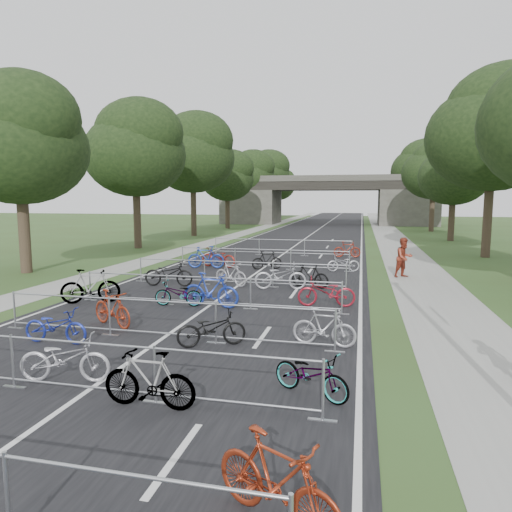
{
  "coord_description": "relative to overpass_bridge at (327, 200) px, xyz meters",
  "views": [
    {
      "loc": [
        5.16,
        -3.81,
        3.76
      ],
      "look_at": [
        0.39,
        16.78,
        1.1
      ],
      "focal_mm": 32.0,
      "sensor_mm": 36.0,
      "label": 1
    }
  ],
  "objects": [
    {
      "name": "bike_22",
      "position": [
        0.29,
        -45.21,
        -3.04
      ],
      "size": [
        1.68,
        1.09,
        0.98
      ],
      "primitive_type": "imported",
      "rotation": [
        0.0,
        0.0,
        1.99
      ],
      "color": "black",
      "rests_on": "ground"
    },
    {
      "name": "tree_right_3",
      "position": [
        13.11,
        -13.07,
        3.39
      ],
      "size": [
        7.17,
        7.17,
        10.93
      ],
      "color": "#33261C",
      "rests_on": "ground"
    },
    {
      "name": "bike_18",
      "position": [
        1.92,
        -50.36,
        -2.97
      ],
      "size": [
        2.24,
        1.13,
        1.13
      ],
      "primitive_type": "imported",
      "rotation": [
        0.0,
        0.0,
        1.76
      ],
      "color": "#A5A5AD",
      "rests_on": "ground"
    },
    {
      "name": "tree_right_2",
      "position": [
        13.11,
        -25.07,
        2.41
      ],
      "size": [
        6.16,
        6.16,
        9.39
      ],
      "color": "#33261C",
      "rests_on": "ground"
    },
    {
      "name": "barrier_row_2",
      "position": [
        0.0,
        -57.8,
        -2.99
      ],
      "size": [
        9.7,
        0.08,
        1.1
      ],
      "color": "#A1A4A9",
      "rests_on": "ground"
    },
    {
      "name": "bike_7",
      "position": [
        4.3,
        -60.47,
        -3.1
      ],
      "size": [
        1.74,
        1.29,
        0.87
      ],
      "primitive_type": "imported",
      "rotation": [
        0.0,
        0.0,
        1.09
      ],
      "color": "#A1A4A9",
      "rests_on": "ground"
    },
    {
      "name": "bike_21",
      "position": [
        -2.5,
        -45.0,
        -2.99
      ],
      "size": [
        2.18,
        1.14,
        1.09
      ],
      "primitive_type": "imported",
      "rotation": [
        0.0,
        0.0,
        4.5
      ],
      "color": "maroon",
      "rests_on": "ground"
    },
    {
      "name": "bike_23",
      "position": [
        4.3,
        -45.01,
        -3.09
      ],
      "size": [
        1.78,
        1.04,
        0.88
      ],
      "primitive_type": "imported",
      "rotation": [
        0.0,
        0.0,
        5.0
      ],
      "color": "#BABAC2",
      "rests_on": "ground"
    },
    {
      "name": "bike_15",
      "position": [
        4.03,
        -53.05,
        -3.01
      ],
      "size": [
        2.07,
        0.95,
        1.05
      ],
      "primitive_type": "imported",
      "rotation": [
        0.0,
        0.0,
        4.84
      ],
      "color": "maroon",
      "rests_on": "ground"
    },
    {
      "name": "tree_right_4",
      "position": [
        13.11,
        -1.07,
        4.37
      ],
      "size": [
        8.18,
        8.18,
        12.47
      ],
      "color": "#33261C",
      "rests_on": "ground"
    },
    {
      "name": "bike_20",
      "position": [
        -3.02,
        -45.55,
        -2.93
      ],
      "size": [
        2.07,
        0.81,
        1.21
      ],
      "primitive_type": "imported",
      "rotation": [
        0.0,
        0.0,
        4.84
      ],
      "color": "#1B3597",
      "rests_on": "ground"
    },
    {
      "name": "tree_left_2",
      "position": [
        -11.39,
        -25.07,
        4.58
      ],
      "size": [
        8.4,
        8.4,
        12.81
      ],
      "color": "#33261C",
      "rests_on": "ground"
    },
    {
      "name": "barrier_row_3",
      "position": [
        0.0,
        -54.0,
        -2.99
      ],
      "size": [
        9.7,
        0.08,
        1.1
      ],
      "color": "#A1A4A9",
      "rests_on": "ground"
    },
    {
      "name": "road",
      "position": [
        0.0,
        -15.0,
        -3.53
      ],
      "size": [
        11.0,
        140.0,
        0.01
      ],
      "primitive_type": "cube",
      "color": "black",
      "rests_on": "ground"
    },
    {
      "name": "tree_left_0",
      "position": [
        -11.39,
        -49.07,
        2.96
      ],
      "size": [
        6.72,
        6.72,
        10.25
      ],
      "color": "#33261C",
      "rests_on": "ground"
    },
    {
      "name": "bike_9",
      "position": [
        -1.94,
        -56.99,
        -2.99
      ],
      "size": [
        1.84,
        1.27,
        1.08
      ],
      "primitive_type": "imported",
      "rotation": [
        0.0,
        0.0,
        1.1
      ],
      "color": "maroon",
      "rests_on": "ground"
    },
    {
      "name": "tree_left_1",
      "position": [
        -11.39,
        -37.07,
        3.77
      ],
      "size": [
        7.56,
        7.56,
        11.53
      ],
      "color": "#33261C",
      "rests_on": "ground"
    },
    {
      "name": "barrier_row_4",
      "position": [
        0.0,
        -50.0,
        -2.99
      ],
      "size": [
        9.7,
        0.08,
        1.1
      ],
      "color": "#A1A4A9",
      "rests_on": "ground"
    },
    {
      "name": "tree_right_6",
      "position": [
        13.11,
        22.93,
        3.39
      ],
      "size": [
        7.17,
        7.17,
        10.93
      ],
      "color": "#33261C",
      "rests_on": "ground"
    },
    {
      "name": "tree_right_5",
      "position": [
        13.11,
        10.93,
        2.41
      ],
      "size": [
        6.16,
        6.16,
        9.39
      ],
      "color": "#33261C",
      "rests_on": "ground"
    },
    {
      "name": "bike_5",
      "position": [
        -0.71,
        -60.91,
        -3.04
      ],
      "size": [
        1.97,
        1.02,
        0.99
      ],
      "primitive_type": "imported",
      "rotation": [
        0.0,
        0.0,
        1.77
      ],
      "color": "#B1B0B8",
      "rests_on": "ground"
    },
    {
      "name": "tree_left_4",
      "position": [
        -11.39,
        -1.07,
        3.77
      ],
      "size": [
        7.56,
        7.56,
        11.53
      ],
      "color": "#33261C",
      "rests_on": "ground"
    },
    {
      "name": "pedestrian_b",
      "position": [
        7.18,
        -46.14,
        -2.58
      ],
      "size": [
        1.18,
        1.13,
        1.91
      ],
      "primitive_type": "imported",
      "rotation": [
        0.0,
        0.0,
        0.62
      ],
      "color": "maroon",
      "rests_on": "ground"
    },
    {
      "name": "bike_12",
      "position": [
        -4.3,
        -54.44,
        -2.91
      ],
      "size": [
        2.13,
        1.41,
        1.25
      ],
      "primitive_type": "imported",
      "rotation": [
        0.0,
        0.0,
        2.01
      ],
      "color": "#A1A4A9",
      "rests_on": "ground"
    },
    {
      "name": "bike_17",
      "position": [
        -0.31,
        -50.09,
        -3.0
      ],
      "size": [
        1.8,
        1.21,
        1.06
      ],
      "primitive_type": "imported",
      "rotation": [
        0.0,
        0.0,
        1.12
      ],
      "color": "#9E9DA4",
      "rests_on": "ground"
    },
    {
      "name": "bike_10",
      "position": [
        1.5,
        -58.06,
        -3.07
      ],
      "size": [
        1.86,
        1.38,
        0.93
      ],
      "primitive_type": "imported",
      "rotation": [
        0.0,
        0.0,
        2.05
      ],
      "color": "black",
      "rests_on": "ground"
    },
    {
      "name": "bike_8",
      "position": [
        -2.54,
        -58.74,
        -3.07
      ],
      "size": [
        1.79,
        0.68,
        0.93
      ],
      "primitive_type": "imported",
      "rotation": [
        0.0,
        0.0,
        1.61
      ],
      "color": "navy",
      "rests_on": "ground"
    },
    {
      "name": "bike_3",
      "position": [
        4.3,
        -64.05,
        -2.98
      ],
      "size": [
        1.86,
        1.33,
        1.1
      ],
      "primitive_type": "imported",
      "rotation": [
        0.0,
        0.0,
        1.07
      ],
      "color": "maroon",
      "rests_on": "ground"
    },
    {
      "name": "bike_16",
      "position": [
        -2.89,
        -50.78,
        -2.98
      ],
      "size": [
        2.18,
        0.97,
        1.11
      ],
      "primitive_type": "imported",
      "rotation": [
        0.0,
        0.0,
        1.68
      ],
      "color": "black",
      "rests_on": "ground"
    },
    {
      "name": "overpass_bridge",
      "position": [
        0.0,
        0.0,
        0.0
      ],
      "size": [
        31.0,
        8.0,
        7.05
      ],
      "color": "#413F3A",
      "rests_on": "ground"
    },
    {
      "name": "bike_27",
      "position": [
        4.3,
        -39.11,
        -3.02
      ],
      "size": [
        1.74,
        0.61,
        1.03
      ],
      "primitive_type": "imported",
      "rotation": [
        0.0,
        0.0,
        1.65
      ],
      "color": "maroon",
      "rests_on": "ground"
    },
    {
      "name": "bike_14",
      "position": [
        0.14,
        -54.09,
        -2.92
      ],
      "size": [
        2.06,
        0.69,
        1.22
      ],
      "primitive_type": "imported",
      "rotation": [
        0.0,
        0.0,
        1.51
      ],
      "color": "#1C339E",
      "rests_on": "ground"
    },
    {
      "name": "barrier_row_6",
      "position": [
        0.0,
        -39.0,
        -2.99
      ],
      "size": [
        9.7,
        0.08,
        1.1
      ],
      "color": "#A1A4A9",
      "rests_on": "ground"
    },
    {
      "name": "bike_19",
      "position": [
        3.08,
        -49.73,
        -3.02
      ],
      "size": [
        1.78,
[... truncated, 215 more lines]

